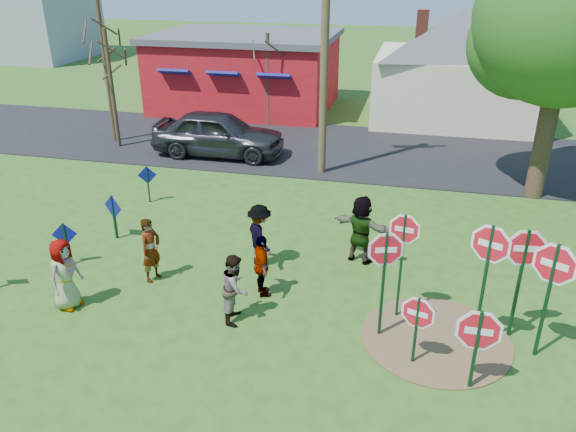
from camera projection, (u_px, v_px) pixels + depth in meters
name	position (u px, v px, depth m)	size (l,w,h in m)	color
ground	(249.00, 289.00, 13.94)	(120.00, 120.00, 0.00)	#285618
road	(326.00, 149.00, 24.09)	(120.00, 7.50, 0.04)	black
dirt_patch	(436.00, 338.00, 12.12)	(3.20, 3.20, 0.03)	brown
red_building	(246.00, 70.00, 30.15)	(9.40, 7.69, 3.90)	maroon
cream_house	(461.00, 60.00, 27.49)	(9.40, 9.40, 6.50)	beige
distant_building	(19.00, 5.00, 44.54)	(10.00, 8.00, 8.00)	#8C939E
stop_sign_a	(417.00, 317.00, 10.98)	(0.89, 0.28, 1.66)	#0E351B
stop_sign_b	(403.00, 240.00, 12.09)	(0.91, 0.18, 2.68)	#0E351B
stop_sign_c	(488.00, 260.00, 10.93)	(0.99, 0.44, 3.03)	#0E351B
stop_sign_d	(524.00, 257.00, 11.46)	(1.11, 0.16, 2.70)	#0E351B
stop_sign_e	(478.00, 335.00, 10.26)	(1.15, 0.08, 1.89)	#0E351B
stop_sign_f	(553.00, 273.00, 10.84)	(1.03, 0.58, 2.73)	#0E351B
stop_sign_g	(385.00, 261.00, 11.51)	(0.98, 0.31, 2.61)	#0E351B
blue_diamond_b	(65.00, 239.00, 14.74)	(0.62, 0.24, 1.24)	#0E351B
blue_diamond_c	(114.00, 212.00, 16.13)	(0.67, 0.29, 1.36)	#0E351B
blue_diamond_d	(148.00, 180.00, 18.58)	(0.58, 0.23, 1.27)	#0E351B
person_a	(64.00, 274.00, 12.90)	(0.85, 0.56, 1.75)	#45568A
person_b	(151.00, 250.00, 14.03)	(0.62, 0.40, 1.69)	#246B58
person_c	(236.00, 288.00, 12.48)	(0.79, 0.62, 1.63)	#964239
person_d	(260.00, 236.00, 14.67)	(1.13, 0.65, 1.74)	#303035
person_e	(262.00, 266.00, 13.39)	(0.93, 0.39, 1.60)	#422952
person_f	(361.00, 229.00, 14.88)	(1.75, 0.56, 1.88)	#19482D
suv	(219.00, 133.00, 22.91)	(2.15, 5.35, 1.82)	#2E2E33
utility_pole	(325.00, 38.00, 19.39)	(2.28, 0.63, 9.44)	#4C3823
leafy_tree	(572.00, 25.00, 16.98)	(6.16, 5.62, 8.75)	#382819
bare_tree_west	(104.00, 52.00, 23.49)	(1.80, 1.80, 5.99)	#382819
bare_tree_east	(268.00, 67.00, 26.33)	(1.80, 1.80, 4.35)	#382819
bare_tree_mid	(110.00, 72.00, 23.06)	(1.80, 1.80, 4.94)	#382819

